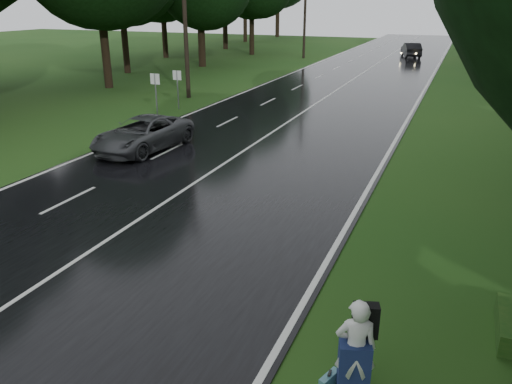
% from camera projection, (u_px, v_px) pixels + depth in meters
% --- Properties ---
extents(ground, '(160.00, 160.00, 0.00)m').
position_uv_depth(ground, '(105.00, 243.00, 13.43)').
color(ground, '#214414').
rests_on(ground, ground).
extents(road, '(12.00, 140.00, 0.04)m').
position_uv_depth(road, '(314.00, 106.00, 30.67)').
color(road, black).
rests_on(road, ground).
extents(lane_center, '(0.12, 140.00, 0.01)m').
position_uv_depth(lane_center, '(314.00, 105.00, 30.66)').
color(lane_center, silver).
rests_on(lane_center, road).
extents(grey_car, '(2.71, 5.17, 1.39)m').
position_uv_depth(grey_car, '(143.00, 134.00, 21.43)').
color(grey_car, '#46484A').
rests_on(grey_car, road).
extents(far_car, '(2.84, 4.99, 1.56)m').
position_uv_depth(far_car, '(411.00, 50.00, 56.03)').
color(far_car, black).
rests_on(far_car, road).
extents(hitchhiker, '(0.76, 0.73, 1.82)m').
position_uv_depth(hitchhiker, '(356.00, 352.00, 8.00)').
color(hitchhiker, silver).
rests_on(hitchhiker, ground).
extents(suitcase, '(0.27, 0.46, 0.31)m').
position_uv_depth(suitcase, '(329.00, 382.00, 8.33)').
color(suitcase, teal).
rests_on(suitcase, ground).
extents(utility_pole_mid, '(1.80, 0.28, 10.77)m').
position_uv_depth(utility_pole_mid, '(189.00, 98.00, 33.30)').
color(utility_pole_mid, black).
rests_on(utility_pole_mid, ground).
extents(utility_pole_far, '(1.80, 0.28, 10.12)m').
position_uv_depth(utility_pole_far, '(303.00, 58.00, 55.48)').
color(utility_pole_far, black).
rests_on(utility_pole_far, ground).
extents(road_sign_a, '(0.57, 0.10, 2.37)m').
position_uv_depth(road_sign_a, '(158.00, 117.00, 27.84)').
color(road_sign_a, white).
rests_on(road_sign_a, ground).
extents(road_sign_b, '(0.54, 0.10, 2.25)m').
position_uv_depth(road_sign_b, '(179.00, 109.00, 29.83)').
color(road_sign_b, white).
rests_on(road_sign_b, ground).
extents(tree_left_d, '(10.28, 10.28, 16.06)m').
position_uv_depth(tree_left_d, '(109.00, 88.00, 37.06)').
color(tree_left_d, black).
rests_on(tree_left_d, ground).
extents(tree_left_e, '(8.50, 8.50, 13.28)m').
position_uv_depth(tree_left_e, '(203.00, 66.00, 48.73)').
color(tree_left_e, black).
rests_on(tree_left_e, ground).
extents(tree_left_f, '(9.46, 9.46, 14.78)m').
position_uv_depth(tree_left_f, '(252.00, 55.00, 59.15)').
color(tree_left_f, black).
rests_on(tree_left_f, ground).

